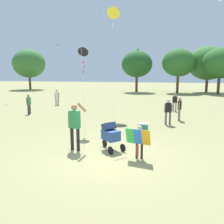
{
  "coord_description": "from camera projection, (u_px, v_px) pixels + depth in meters",
  "views": [
    {
      "loc": [
        1.68,
        -7.16,
        2.76
      ],
      "look_at": [
        -0.17,
        1.17,
        1.3
      ],
      "focal_mm": 36.91,
      "sensor_mm": 36.0,
      "label": 1
    }
  ],
  "objects": [
    {
      "name": "ground_plane",
      "position": [
        109.0,
        156.0,
        7.71
      ],
      "size": [
        120.0,
        120.0,
        0.0
      ],
      "primitive_type": "plane",
      "color": "#938E5B"
    },
    {
      "name": "treeline_distant",
      "position": [
        156.0,
        64.0,
        32.71
      ],
      "size": [
        45.25,
        6.71,
        6.52
      ],
      "color": "brown",
      "rests_on": "ground"
    },
    {
      "name": "child_with_butterfly_kite",
      "position": [
        139.0,
        139.0,
        7.37
      ],
      "size": [
        0.81,
        0.44,
        1.1
      ],
      "color": "#232328",
      "rests_on": "ground"
    },
    {
      "name": "person_adult_flyer",
      "position": [
        75.0,
        123.0,
        8.14
      ],
      "size": [
        0.61,
        0.51,
        1.75
      ],
      "color": "#232328",
      "rests_on": "ground"
    },
    {
      "name": "stroller",
      "position": [
        110.0,
        134.0,
        8.23
      ],
      "size": [
        0.99,
        0.96,
        1.03
      ],
      "color": "black",
      "rests_on": "ground"
    },
    {
      "name": "kite_adult_black",
      "position": [
        83.0,
        53.0,
        10.67
      ],
      "size": [
        1.21,
        3.04,
        3.94
      ],
      "color": "black",
      "rests_on": "ground"
    },
    {
      "name": "kite_orange_delta",
      "position": [
        113.0,
        14.0,
        14.53
      ],
      "size": [
        0.83,
        3.12,
        6.82
      ],
      "color": "yellow",
      "rests_on": "ground"
    },
    {
      "name": "distant_kites_cluster",
      "position": [
        134.0,
        5.0,
        29.73
      ],
      "size": [
        30.37,
        14.31,
        9.5
      ],
      "color": "green"
    },
    {
      "name": "person_red_shirt",
      "position": [
        168.0,
        110.0,
        12.22
      ],
      "size": [
        0.45,
        0.2,
        1.39
      ],
      "color": "#4C4C51",
      "rests_on": "ground"
    },
    {
      "name": "person_sitting_far",
      "position": [
        29.0,
        103.0,
        15.39
      ],
      "size": [
        0.18,
        0.42,
        1.31
      ],
      "color": "#232328",
      "rests_on": "ground"
    },
    {
      "name": "person_couple_left",
      "position": [
        180.0,
        107.0,
        13.3
      ],
      "size": [
        0.24,
        0.42,
        1.34
      ],
      "color": "#7F705B",
      "rests_on": "ground"
    },
    {
      "name": "person_kid_running",
      "position": [
        175.0,
        101.0,
        16.54
      ],
      "size": [
        0.36,
        0.28,
        1.27
      ],
      "color": "#7F705B",
      "rests_on": "ground"
    },
    {
      "name": "person_back_turned",
      "position": [
        57.0,
        96.0,
        19.74
      ],
      "size": [
        0.42,
        0.18,
        1.31
      ],
      "color": "#4C4C51",
      "rests_on": "ground"
    },
    {
      "name": "cooler_box",
      "position": [
        143.0,
        127.0,
        11.16
      ],
      "size": [
        0.45,
        0.33,
        0.35
      ],
      "color": "#288466",
      "rests_on": "ground"
    }
  ]
}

